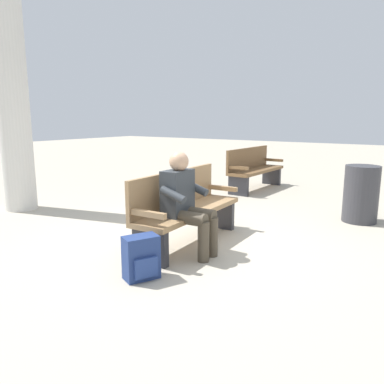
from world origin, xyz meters
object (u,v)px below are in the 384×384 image
object	(u,v)px
person_seated	(186,201)
backpack	(141,258)
trash_bin	(361,194)
bench_near	(185,207)
bench_far	(254,168)
support_pillar	(13,105)

from	to	relation	value
person_seated	backpack	xyz separation A→B (m)	(0.80, 0.04, -0.42)
backpack	trash_bin	bearing A→B (deg)	158.72
bench_near	person_seated	xyz separation A→B (m)	(0.33, 0.25, 0.17)
bench_near	person_seated	size ratio (longest dim) A/B	1.55
trash_bin	person_seated	bearing A→B (deg)	-27.60
bench_near	bench_far	xyz separation A→B (m)	(-3.80, -0.86, 0.00)
person_seated	backpack	distance (m)	0.90
bench_far	trash_bin	bearing A→B (deg)	59.91
person_seated	bench_near	bearing A→B (deg)	-145.64
bench_near	trash_bin	distance (m)	2.79
person_seated	support_pillar	size ratio (longest dim) A/B	0.34
trash_bin	support_pillar	bearing A→B (deg)	-64.12
backpack	bench_far	distance (m)	5.06
bench_near	person_seated	distance (m)	0.44
person_seated	backpack	bearing A→B (deg)	-0.32
backpack	bench_far	size ratio (longest dim) A/B	0.24
backpack	trash_bin	world-z (taller)	trash_bin
person_seated	trash_bin	bearing A→B (deg)	149.54
bench_near	bench_far	world-z (taller)	same
backpack	support_pillar	distance (m)	4.08
bench_near	support_pillar	distance (m)	3.60
bench_near	backpack	distance (m)	1.19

